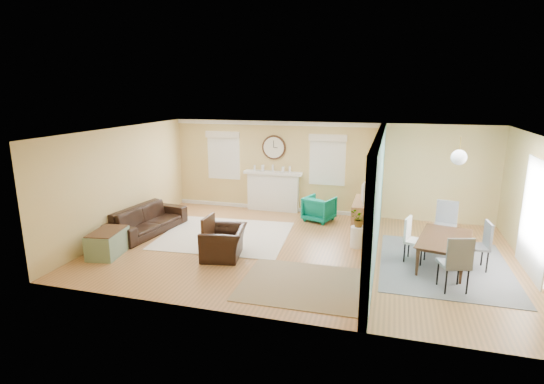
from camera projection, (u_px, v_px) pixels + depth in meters
The scene contains 29 objects.
floor at pixel (303, 250), 9.40m from camera, with size 9.00×9.00×0.00m, color #97663C.
wall_back at pixel (326, 169), 11.90m from camera, with size 9.00×0.02×2.60m, color tan.
wall_front at pixel (263, 239), 6.29m from camera, with size 9.00×0.02×2.60m, color tan.
wall_left at pixel (122, 181), 10.29m from camera, with size 0.02×6.00×2.60m, color tan.
wall_right at pixel (541, 209), 7.90m from camera, with size 0.02×6.00×2.60m, color tan.
ceiling at pixel (305, 132), 8.79m from camera, with size 9.00×6.00×0.02m, color white.
partition at pixel (377, 192), 8.95m from camera, with size 0.17×6.00×2.60m.
fireplace at pixel (273, 191), 12.35m from camera, with size 1.70×0.30×1.17m.
wall_clock at pixel (274, 147), 12.14m from camera, with size 0.70×0.07×0.70m.
window_left at pixel (224, 152), 12.59m from camera, with size 1.05×0.13×1.42m.
window_right at pixel (327, 156), 11.76m from camera, with size 1.05×0.13×1.42m.
french_doors at pixel (536, 219), 7.96m from camera, with size 0.06×1.70×2.20m.
pendant at pixel (459, 157), 8.09m from camera, with size 0.30×0.30×0.55m.
rug_cream at pixel (225, 235), 10.33m from camera, with size 3.00×2.60×0.02m, color beige.
rug_jute at pixel (305, 284), 7.72m from camera, with size 2.32×1.90×0.01m, color tan.
rug_grey at pixel (444, 265), 8.55m from camera, with size 2.48×3.11×0.01m, color slate.
sofa at pixel (147, 220), 10.49m from camera, with size 2.22×0.87×0.65m, color black.
eames_chair at pixel (224, 242), 8.94m from camera, with size 0.99×0.87×0.65m, color black.
green_chair at pixel (319, 209), 11.43m from camera, with size 0.72×0.74×0.67m, color #007A62.
trunk at pixel (108, 243), 9.07m from camera, with size 0.71×1.02×0.54m.
credenza at pixel (363, 216), 10.51m from camera, with size 0.47×1.39×0.80m.
tv at pixel (363, 190), 10.36m from camera, with size 0.97×0.13×0.56m, color black.
garden_stool at pixel (357, 237), 9.53m from camera, with size 0.32×0.32×0.47m, color white.
potted_plant at pixel (358, 219), 9.43m from camera, with size 0.33×0.29×0.37m, color #337F33.
dining_table at pixel (445, 252), 8.48m from camera, with size 1.68×0.94×0.59m, color #4D3020.
dining_chair_n at pixel (445, 221), 9.44m from camera, with size 0.54×0.54×1.04m.
dining_chair_s at pixel (454, 258), 7.38m from camera, with size 0.57×0.57×1.03m.
dining_chair_w at pixel (416, 237), 8.63m from camera, with size 0.51×0.51×0.93m.
dining_chair_e at pixel (477, 241), 8.27m from camera, with size 0.47×0.47×0.98m.
Camera 1 is at (1.75, -8.69, 3.46)m, focal length 28.00 mm.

